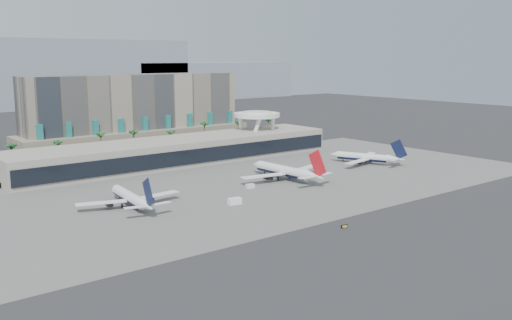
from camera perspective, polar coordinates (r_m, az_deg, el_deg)
ground at (r=202.40m, az=8.32°, el=-4.76°), size 900.00×900.00×0.00m
apron_pad at (r=242.24m, az=-1.16°, el=-2.14°), size 260.00×130.00×0.06m
mountain_ridge at (r=627.64m, az=-22.73°, el=7.48°), size 680.00×60.00×70.00m
hotel at (r=345.63m, az=-11.91°, el=4.20°), size 140.00×30.00×42.00m
terminal at (r=285.89m, az=-7.83°, el=1.01°), size 170.00×32.50×14.50m
saucer_structure at (r=320.24m, az=0.07°, el=4.25°), size 26.00×26.00×21.89m
palm_row at (r=319.04m, az=-9.98°, el=2.63°), size 157.80×2.80×13.10m
airliner_left at (r=205.41m, az=-12.41°, el=-3.69°), size 37.95×39.22×13.55m
airliner_centre at (r=244.65m, az=2.94°, el=-1.10°), size 43.71×45.03×15.54m
airliner_right at (r=286.08m, az=10.90°, el=0.29°), size 35.57×36.65×13.46m
service_vehicle_a at (r=204.95m, az=-2.15°, el=-4.14°), size 4.99×2.89×2.32m
service_vehicle_b at (r=229.33m, az=-0.60°, el=-2.64°), size 3.66×2.38×1.77m
taxiway_sign at (r=179.36m, az=8.83°, el=-6.58°), size 2.28×1.06×1.05m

